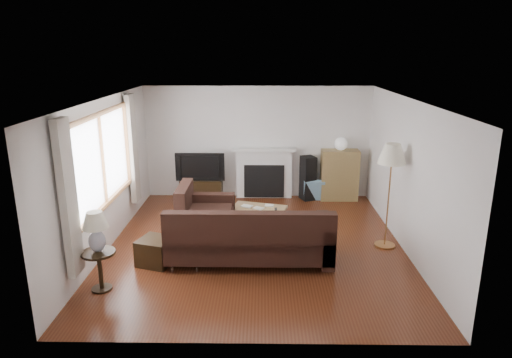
{
  "coord_description": "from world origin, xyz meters",
  "views": [
    {
      "loc": [
        0.11,
        -7.27,
        3.27
      ],
      "look_at": [
        0.0,
        0.3,
        1.1
      ],
      "focal_mm": 32.0,
      "sensor_mm": 36.0,
      "label": 1
    }
  ],
  "objects_px": {
    "coffee_table": "(259,217)",
    "side_table": "(100,271)",
    "sectional_sofa": "(250,235)",
    "tv_stand": "(201,189)",
    "bookshelf": "(339,175)",
    "floor_lamp": "(389,196)"
  },
  "relations": [
    {
      "from": "sectional_sofa",
      "to": "coffee_table",
      "type": "xyz_separation_m",
      "value": [
        0.13,
        1.46,
        -0.25
      ]
    },
    {
      "from": "coffee_table",
      "to": "floor_lamp",
      "type": "relative_size",
      "value": 0.56
    },
    {
      "from": "tv_stand",
      "to": "side_table",
      "type": "relative_size",
      "value": 1.6
    },
    {
      "from": "tv_stand",
      "to": "floor_lamp",
      "type": "relative_size",
      "value": 0.52
    },
    {
      "from": "coffee_table",
      "to": "floor_lamp",
      "type": "distance_m",
      "value": 2.44
    },
    {
      "from": "coffee_table",
      "to": "tv_stand",
      "type": "bearing_deg",
      "value": 143.16
    },
    {
      "from": "tv_stand",
      "to": "floor_lamp",
      "type": "height_order",
      "value": "floor_lamp"
    },
    {
      "from": "coffee_table",
      "to": "side_table",
      "type": "height_order",
      "value": "side_table"
    },
    {
      "from": "coffee_table",
      "to": "bookshelf",
      "type": "bearing_deg",
      "value": 58.45
    },
    {
      "from": "sectional_sofa",
      "to": "tv_stand",
      "type": "bearing_deg",
      "value": 110.66
    },
    {
      "from": "tv_stand",
      "to": "coffee_table",
      "type": "distance_m",
      "value": 2.11
    },
    {
      "from": "bookshelf",
      "to": "side_table",
      "type": "bearing_deg",
      "value": -134.28
    },
    {
      "from": "sectional_sofa",
      "to": "floor_lamp",
      "type": "relative_size",
      "value": 1.55
    },
    {
      "from": "tv_stand",
      "to": "sectional_sofa",
      "type": "distance_m",
      "value": 3.34
    },
    {
      "from": "tv_stand",
      "to": "coffee_table",
      "type": "xyz_separation_m",
      "value": [
        1.3,
        -1.66,
        -0.04
      ]
    },
    {
      "from": "bookshelf",
      "to": "tv_stand",
      "type": "bearing_deg",
      "value": -179.53
    },
    {
      "from": "sectional_sofa",
      "to": "coffee_table",
      "type": "bearing_deg",
      "value": 85.08
    },
    {
      "from": "floor_lamp",
      "to": "side_table",
      "type": "height_order",
      "value": "floor_lamp"
    },
    {
      "from": "side_table",
      "to": "bookshelf",
      "type": "bearing_deg",
      "value": 45.72
    },
    {
      "from": "tv_stand",
      "to": "side_table",
      "type": "bearing_deg",
      "value": -102.4
    },
    {
      "from": "tv_stand",
      "to": "sectional_sofa",
      "type": "relative_size",
      "value": 0.33
    },
    {
      "from": "floor_lamp",
      "to": "side_table",
      "type": "xyz_separation_m",
      "value": [
        -4.37,
        -1.53,
        -0.61
      ]
    }
  ]
}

